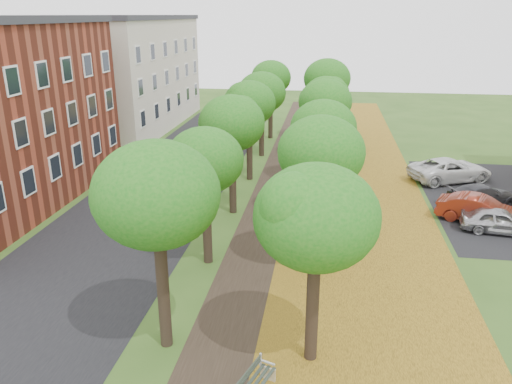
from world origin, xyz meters
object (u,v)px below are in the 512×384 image
(car_red, at_px, (480,210))
(car_white, at_px, (450,170))
(car_grey, at_px, (482,195))
(car_silver, at_px, (499,221))
(bench, at_px, (254,384))

(car_red, distance_m, car_white, 7.16)
(car_grey, bearing_deg, car_red, 140.86)
(car_silver, height_order, car_grey, car_silver)
(car_silver, bearing_deg, car_grey, 5.10)
(car_grey, relative_size, car_white, 0.77)
(car_red, bearing_deg, car_silver, -129.80)
(bench, xyz_separation_m, car_silver, (10.58, 13.19, 0.20))
(car_silver, bearing_deg, car_red, 36.16)
(bench, height_order, car_silver, car_silver)
(car_grey, bearing_deg, bench, 126.06)
(bench, distance_m, car_grey, 20.23)
(car_silver, xyz_separation_m, car_white, (-0.63, 8.36, 0.12))
(car_white, bearing_deg, car_red, 156.79)
(car_silver, height_order, car_white, car_white)
(bench, relative_size, car_grey, 0.44)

